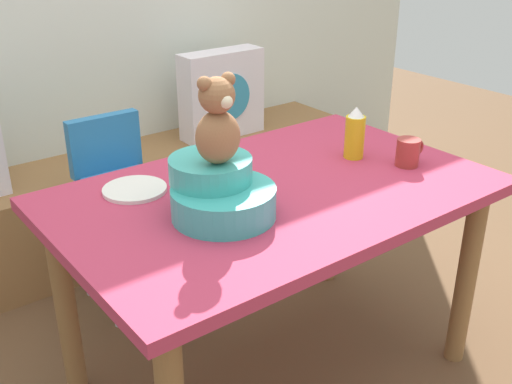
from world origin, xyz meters
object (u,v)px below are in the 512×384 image
(pillow_floral_right, at_px, (222,94))
(coffee_mug, at_px, (408,152))
(teddy_bear, at_px, (218,122))
(dinner_plate_near, at_px, (135,189))
(highchair, at_px, (122,188))
(dining_table, at_px, (275,217))
(infant_seat_teal, at_px, (219,191))
(ketchup_bottle, at_px, (355,134))

(pillow_floral_right, bearing_deg, coffee_mug, -95.10)
(teddy_bear, bearing_deg, dinner_plate_near, 112.65)
(highchair, height_order, teddy_bear, teddy_bear)
(dining_table, bearing_deg, pillow_floral_right, 62.93)
(pillow_floral_right, relative_size, teddy_bear, 1.76)
(dining_table, xyz_separation_m, highchair, (-0.18, 0.75, -0.12))
(infant_seat_teal, bearing_deg, dinner_plate_near, 112.69)
(infant_seat_teal, relative_size, dinner_plate_near, 1.65)
(teddy_bear, bearing_deg, ketchup_bottle, 7.48)
(teddy_bear, bearing_deg, infant_seat_teal, 90.00)
(ketchup_bottle, relative_size, coffee_mug, 1.54)
(pillow_floral_right, distance_m, ketchup_bottle, 1.16)
(highchair, bearing_deg, ketchup_bottle, -51.27)
(pillow_floral_right, xyz_separation_m, infant_seat_teal, (-0.84, -1.21, 0.13))
(infant_seat_teal, xyz_separation_m, coffee_mug, (0.72, -0.08, -0.02))
(ketchup_bottle, xyz_separation_m, coffee_mug, (0.09, -0.17, -0.04))
(ketchup_bottle, relative_size, dinner_plate_near, 0.92)
(infant_seat_teal, height_order, teddy_bear, teddy_bear)
(pillow_floral_right, height_order, infant_seat_teal, same)
(pillow_floral_right, bearing_deg, highchair, -151.93)
(pillow_floral_right, xyz_separation_m, dinner_plate_near, (-0.96, -0.92, 0.07))
(coffee_mug, bearing_deg, highchair, 127.12)
(teddy_bear, bearing_deg, dining_table, 10.22)
(pillow_floral_right, relative_size, ketchup_bottle, 2.38)
(dining_table, bearing_deg, dinner_plate_near, 145.44)
(dinner_plate_near, bearing_deg, dining_table, -34.56)
(teddy_bear, height_order, ketchup_bottle, teddy_bear)
(infant_seat_teal, bearing_deg, ketchup_bottle, 7.43)
(highchair, xyz_separation_m, ketchup_bottle, (0.57, -0.71, 0.31))
(coffee_mug, height_order, dinner_plate_near, coffee_mug)
(coffee_mug, bearing_deg, ketchup_bottle, 119.35)
(coffee_mug, bearing_deg, teddy_bear, 173.45)
(teddy_bear, xyz_separation_m, coffee_mug, (0.72, -0.08, -0.23))
(pillow_floral_right, distance_m, teddy_bear, 1.51)
(infant_seat_teal, relative_size, ketchup_bottle, 1.78)
(ketchup_bottle, height_order, coffee_mug, ketchup_bottle)
(teddy_bear, distance_m, dinner_plate_near, 0.42)
(coffee_mug, bearing_deg, dinner_plate_near, 155.98)
(dining_table, distance_m, highchair, 0.78)
(teddy_bear, xyz_separation_m, dinner_plate_near, (-0.12, 0.29, -0.27))
(pillow_floral_right, distance_m, highchair, 0.90)
(pillow_floral_right, distance_m, infant_seat_teal, 1.48)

